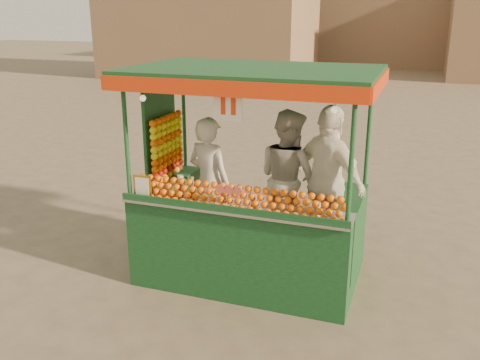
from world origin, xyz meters
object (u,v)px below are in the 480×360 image
(juice_cart, at_px, (243,214))
(vendor_right, at_px, (328,182))
(vendor_left, at_px, (209,183))
(vendor_middle, at_px, (288,178))

(juice_cart, bearing_deg, vendor_right, 22.70)
(vendor_left, xyz_separation_m, vendor_middle, (0.93, 0.39, 0.04))
(juice_cart, relative_size, vendor_middle, 1.62)
(vendor_left, height_order, vendor_right, vendor_right)
(vendor_left, bearing_deg, vendor_middle, -140.13)
(juice_cart, bearing_deg, vendor_left, 161.94)
(juice_cart, height_order, vendor_right, juice_cart)
(vendor_left, xyz_separation_m, vendor_right, (1.47, 0.23, 0.10))
(juice_cart, height_order, vendor_left, juice_cart)
(vendor_left, height_order, vendor_middle, vendor_middle)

